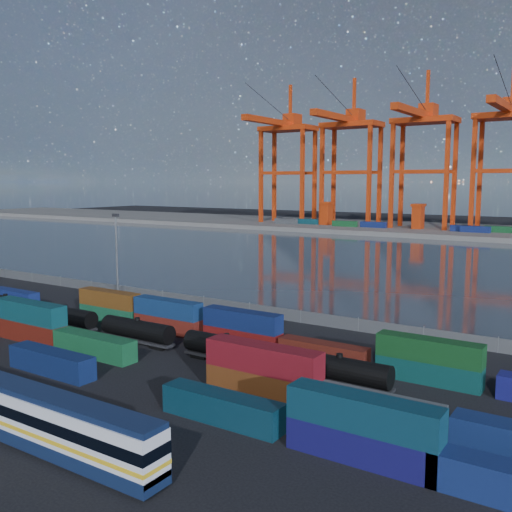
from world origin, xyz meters
The scene contains 12 objects.
ground centered at (0.00, 0.00, 0.00)m, with size 700.00×700.00×0.00m, color black.
harbor_water centered at (0.00, 105.00, 0.01)m, with size 700.00×700.00×0.00m, color #2C353F.
far_quay centered at (0.00, 210.00, 1.00)m, with size 700.00×70.00×2.00m, color #514F4C.
container_row_south centered at (14.28, -9.97, 1.95)m, with size 140.78×2.61×5.56m.
container_row_mid centered at (2.66, -2.59, 2.09)m, with size 143.04×2.68×5.71m.
container_row_north centered at (15.60, 11.50, 2.14)m, with size 141.22×2.41×5.13m.
tanker_string centered at (-18.84, 4.64, 1.91)m, with size 105.39×2.66×3.81m.
waterfront_fence centered at (0.00, 28.00, 1.00)m, with size 160.12×0.12×2.20m.
yard_light_mast centered at (-30.00, 26.00, 9.30)m, with size 1.60×0.40×16.60m.
gantry_cranes centered at (-7.50, 203.10, 43.92)m, with size 202.56×52.91×71.64m.
quay_containers centered at (-11.00, 195.46, 3.30)m, with size 172.58×10.99×2.60m.
straddle_carriers centered at (-2.50, 200.00, 7.82)m, with size 140.00×7.00×11.10m.
Camera 1 is at (53.37, -51.56, 22.67)m, focal length 40.00 mm.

